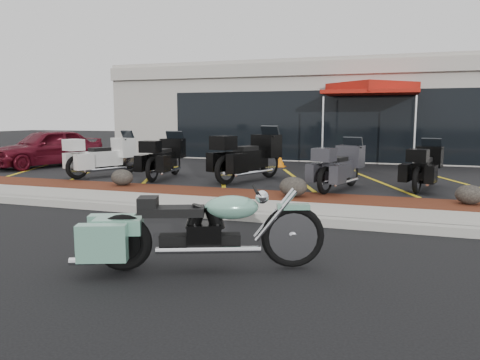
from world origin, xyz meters
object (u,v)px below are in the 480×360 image
(popup_canopy, at_px, (371,90))
(traffic_cone, at_px, (280,161))
(hero_cruiser, at_px, (293,227))
(parked_car, at_px, (47,148))
(touring_white, at_px, (127,152))

(popup_canopy, bearing_deg, traffic_cone, -153.53)
(hero_cruiser, xyz_separation_m, popup_canopy, (0.23, 11.52, 2.23))
(hero_cruiser, relative_size, traffic_cone, 7.15)
(hero_cruiser, bearing_deg, parked_car, 122.23)
(popup_canopy, bearing_deg, parked_car, -161.70)
(traffic_cone, bearing_deg, parked_car, -162.06)
(popup_canopy, bearing_deg, touring_white, -146.23)
(hero_cruiser, relative_size, popup_canopy, 0.91)
(parked_car, bearing_deg, touring_white, 6.08)
(touring_white, distance_m, parked_car, 3.85)
(touring_white, relative_size, parked_car, 0.59)
(touring_white, height_order, parked_car, touring_white)
(parked_car, height_order, traffic_cone, parked_car)
(traffic_cone, height_order, popup_canopy, popup_canopy)
(hero_cruiser, xyz_separation_m, traffic_cone, (-2.59, 9.93, -0.16))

